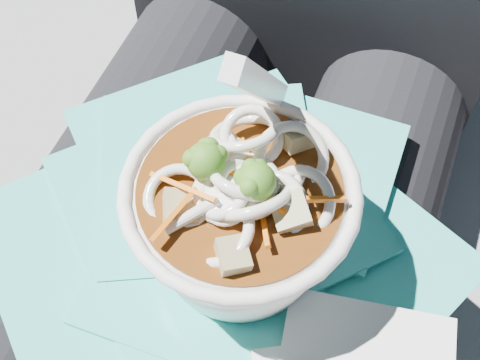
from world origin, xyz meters
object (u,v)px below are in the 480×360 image
(plastic_bag, at_px, (212,223))
(lap, at_px, (204,275))
(stone_ledge, at_px, (259,269))
(udon_bowl, at_px, (240,213))
(person_body, at_px, (244,167))

(plastic_bag, bearing_deg, lap, -130.97)
(stone_ledge, xyz_separation_m, udon_bowl, (0.04, -0.16, 0.43))
(person_body, height_order, plastic_bag, person_body)
(plastic_bag, relative_size, udon_bowl, 1.96)
(plastic_bag, height_order, udon_bowl, udon_bowl)
(stone_ledge, relative_size, udon_bowl, 5.22)
(udon_bowl, bearing_deg, lap, 165.79)
(lap, distance_m, plastic_bag, 0.08)
(stone_ledge, height_order, person_body, person_body)
(stone_ledge, height_order, lap, lap)
(plastic_bag, distance_m, udon_bowl, 0.07)
(person_body, distance_m, plastic_bag, 0.10)
(stone_ledge, relative_size, plastic_bag, 2.67)
(lap, height_order, plastic_bag, plastic_bag)
(stone_ledge, distance_m, person_body, 0.32)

